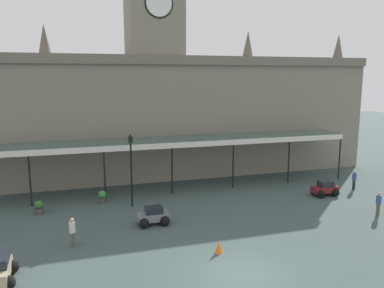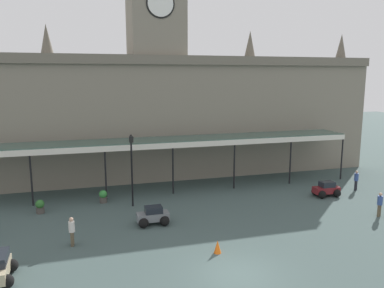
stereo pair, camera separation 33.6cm
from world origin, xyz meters
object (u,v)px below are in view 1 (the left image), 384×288
Objects in this scene: traffic_cone at (219,247)px; planter_by_canopy at (39,207)px; victorian_lamppost at (131,163)px; pedestrian_beside_cars at (378,203)px; car_grey_sedan at (153,217)px; pedestrian_crossing_forecourt at (354,179)px; pedestrian_near_entrance at (72,231)px; planter_forecourt_centre at (102,197)px; car_maroon_sedan at (325,189)px.

planter_by_canopy reaches higher than traffic_cone.
planter_by_canopy is (-6.40, 0.28, -2.80)m from victorian_lamppost.
car_grey_sedan is at bearing 169.23° from pedestrian_beside_cars.
pedestrian_crossing_forecourt is at bearing -3.36° from planter_by_canopy.
traffic_cone is (-12.46, -2.15, -0.56)m from pedestrian_beside_cars.
pedestrian_near_entrance is 7.50m from planter_forecourt_centre.
car_maroon_sedan is 2.14× the size of planter_by_canopy.
traffic_cone is at bearing -69.06° from victorian_lamppost.
car_maroon_sedan is 4.94m from pedestrian_beside_cars.
planter_forecourt_centre and planter_by_canopy have the same top height.
car_grey_sedan is 1.23× the size of pedestrian_beside_cars.
pedestrian_near_entrance is (-19.27, -3.89, 0.41)m from car_maroon_sedan.
traffic_cone is at bearing -43.14° from planter_by_canopy.
pedestrian_near_entrance is at bearing 177.19° from pedestrian_beside_cars.
pedestrian_crossing_forecourt is at bearing 64.86° from pedestrian_beside_cars.
pedestrian_near_entrance is 1.00× the size of pedestrian_beside_cars.
victorian_lamppost reaches higher than car_grey_sedan.
planter_by_canopy is at bearing 177.48° from victorian_lamppost.
car_grey_sedan is 6.02m from planter_forecourt_centre.
pedestrian_near_entrance is 2.36× the size of traffic_cone.
car_grey_sedan is 1.00× the size of car_maroon_sedan.
pedestrian_near_entrance is 7.50m from victorian_lamppost.
pedestrian_near_entrance is 20.04m from pedestrian_beside_cars.
planter_forecourt_centre is 4.50m from planter_by_canopy.
pedestrian_near_entrance reaches higher than planter_by_canopy.
planter_forecourt_centre is at bearing 73.72° from pedestrian_near_entrance.
pedestrian_near_entrance is (-4.94, -1.88, 0.41)m from car_grey_sedan.
planter_forecourt_centre is (-20.53, 2.58, -0.42)m from pedestrian_crossing_forecourt.
planter_by_canopy is at bearing 162.44° from pedestrian_beside_cars.
car_maroon_sedan is at bearing 7.97° from car_grey_sedan.
victorian_lamppost is at bearing 156.91° from pedestrian_beside_cars.
car_grey_sedan reaches higher than traffic_cone.
pedestrian_beside_cars is (15.07, -2.87, 0.41)m from car_grey_sedan.
car_grey_sedan is 8.32m from planter_by_canopy.
car_grey_sedan is at bearing 117.54° from traffic_cone.
car_maroon_sedan is 2.90× the size of traffic_cone.
pedestrian_near_entrance is at bearing -69.60° from planter_by_canopy.
planter_by_canopy is at bearing -165.54° from planter_forecourt_centre.
traffic_cone is 0.74× the size of planter_forecourt_centre.
planter_by_canopy is (-7.20, 4.18, -0.01)m from car_grey_sedan.
car_maroon_sedan reaches higher than planter_by_canopy.
victorian_lamppost reaches higher than car_maroon_sedan.
car_grey_sedan is 5.65m from traffic_cone.
planter_by_canopy is (-4.35, -1.12, 0.00)m from planter_forecourt_centre.
pedestrian_near_entrance is 1.74× the size of planter_by_canopy.
pedestrian_beside_cars reaches higher than traffic_cone.
pedestrian_crossing_forecourt is 18.68m from victorian_lamppost.
traffic_cone is (2.61, -5.01, -0.15)m from car_grey_sedan.
car_grey_sedan is 5.30m from pedestrian_near_entrance.
car_maroon_sedan is 3.47m from pedestrian_crossing_forecourt.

